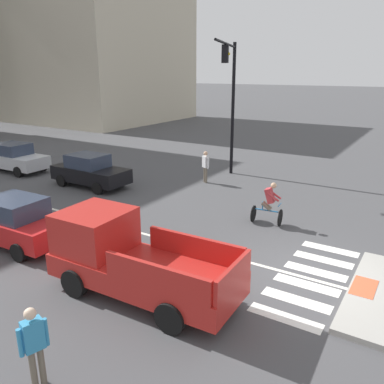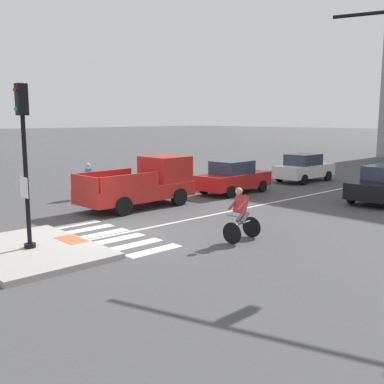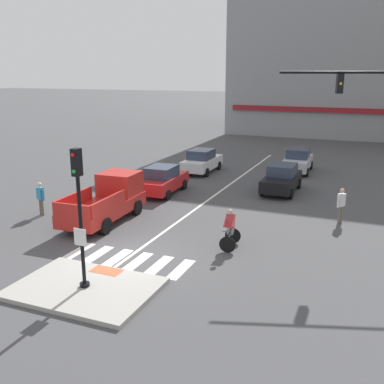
% 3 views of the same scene
% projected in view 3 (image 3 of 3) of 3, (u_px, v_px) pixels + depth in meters
% --- Properties ---
extents(ground_plane, '(300.00, 300.00, 0.00)m').
position_uv_depth(ground_plane, '(130.00, 258.00, 17.19)').
color(ground_plane, '#474749').
extents(traffic_island, '(4.57, 3.25, 0.15)m').
position_uv_depth(traffic_island, '(85.00, 288.00, 14.60)').
color(traffic_island, '#A3A099').
rests_on(traffic_island, ground).
extents(tactile_pad_front, '(1.10, 0.60, 0.01)m').
position_uv_depth(tactile_pad_front, '(107.00, 271.00, 15.72)').
color(tactile_pad_front, '#DB5B38').
rests_on(tactile_pad_front, traffic_island).
extents(signal_pole, '(0.44, 0.38, 4.50)m').
position_uv_depth(signal_pole, '(79.00, 206.00, 13.88)').
color(signal_pole, black).
rests_on(signal_pole, traffic_island).
extents(crosswalk_stripe_a, '(0.44, 1.80, 0.01)m').
position_uv_depth(crosswalk_stripe_a, '(78.00, 251.00, 17.82)').
color(crosswalk_stripe_a, silver).
rests_on(crosswalk_stripe_a, ground).
extents(crosswalk_stripe_b, '(0.44, 1.80, 0.01)m').
position_uv_depth(crosswalk_stripe_b, '(97.00, 254.00, 17.49)').
color(crosswalk_stripe_b, silver).
rests_on(crosswalk_stripe_b, ground).
extents(crosswalk_stripe_c, '(0.44, 1.80, 0.01)m').
position_uv_depth(crosswalk_stripe_c, '(117.00, 258.00, 17.17)').
color(crosswalk_stripe_c, silver).
rests_on(crosswalk_stripe_c, ground).
extents(crosswalk_stripe_d, '(0.44, 1.80, 0.01)m').
position_uv_depth(crosswalk_stripe_d, '(137.00, 262.00, 16.84)').
color(crosswalk_stripe_d, silver).
rests_on(crosswalk_stripe_d, ground).
extents(crosswalk_stripe_e, '(0.44, 1.80, 0.01)m').
position_uv_depth(crosswalk_stripe_e, '(159.00, 265.00, 16.51)').
color(crosswalk_stripe_e, silver).
rests_on(crosswalk_stripe_e, ground).
extents(crosswalk_stripe_f, '(0.44, 1.80, 0.01)m').
position_uv_depth(crosswalk_stripe_f, '(181.00, 269.00, 16.18)').
color(crosswalk_stripe_f, silver).
rests_on(crosswalk_stripe_f, ground).
extents(lane_centre_line, '(0.14, 28.00, 0.01)m').
position_uv_depth(lane_centre_line, '(216.00, 194.00, 26.14)').
color(lane_centre_line, silver).
rests_on(lane_centre_line, ground).
extents(building_corner_right, '(20.20, 20.22, 21.77)m').
position_uv_depth(building_corner_right, '(330.00, 37.00, 53.94)').
color(building_corner_right, gray).
rests_on(building_corner_right, ground).
extents(car_white_westbound_distant, '(1.85, 4.10, 1.64)m').
position_uv_depth(car_white_westbound_distant, '(202.00, 161.00, 31.74)').
color(car_white_westbound_distant, white).
rests_on(car_white_westbound_distant, ground).
extents(car_silver_eastbound_distant, '(1.95, 4.16, 1.64)m').
position_uv_depth(car_silver_eastbound_distant, '(298.00, 161.00, 31.91)').
color(car_silver_eastbound_distant, silver).
rests_on(car_silver_eastbound_distant, ground).
extents(car_red_westbound_far, '(1.98, 4.17, 1.64)m').
position_uv_depth(car_red_westbound_far, '(163.00, 180.00, 26.15)').
color(car_red_westbound_far, red).
rests_on(car_red_westbound_far, ground).
extents(car_black_eastbound_far, '(1.86, 4.10, 1.64)m').
position_uv_depth(car_black_eastbound_far, '(282.00, 179.00, 26.47)').
color(car_black_eastbound_far, black).
rests_on(car_black_eastbound_far, ground).
extents(pickup_truck_red_westbound_near, '(2.20, 5.17, 2.08)m').
position_uv_depth(pickup_truck_red_westbound_near, '(109.00, 200.00, 21.46)').
color(pickup_truck_red_westbound_near, red).
rests_on(pickup_truck_red_westbound_near, ground).
extents(cyclist, '(0.77, 1.15, 1.68)m').
position_uv_depth(cyclist, '(230.00, 228.00, 17.90)').
color(cyclist, black).
rests_on(cyclist, ground).
extents(pedestrian_at_curb_left, '(0.53, 0.31, 1.67)m').
position_uv_depth(pedestrian_at_curb_left, '(40.00, 196.00, 22.08)').
color(pedestrian_at_curb_left, '#6B6051').
rests_on(pedestrian_at_curb_left, ground).
extents(pedestrian_waiting_far_side, '(0.37, 0.49, 1.67)m').
position_uv_depth(pedestrian_waiting_far_side, '(341.00, 203.00, 20.94)').
color(pedestrian_waiting_far_side, '#6B6051').
rests_on(pedestrian_waiting_far_side, ground).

